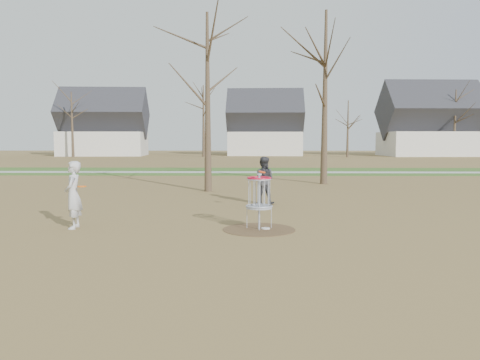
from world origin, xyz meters
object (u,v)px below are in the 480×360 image
(player_standing, at_px, (73,195))
(player_throwing, at_px, (263,180))
(disc_golf_basket, at_px, (259,193))
(disc_grounded, at_px, (266,228))

(player_standing, distance_m, player_throwing, 6.67)
(player_standing, distance_m, disc_golf_basket, 4.63)
(disc_grounded, bearing_deg, disc_golf_basket, -156.82)
(player_standing, bearing_deg, disc_grounded, 82.88)
(player_throwing, bearing_deg, disc_grounded, 100.25)
(disc_grounded, distance_m, disc_golf_basket, 0.91)
(player_throwing, distance_m, disc_golf_basket, 4.63)
(player_standing, height_order, disc_golf_basket, player_standing)
(player_standing, xyz_separation_m, player_throwing, (4.87, 4.55, -0.03))
(player_standing, height_order, player_throwing, player_standing)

